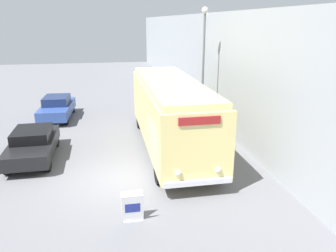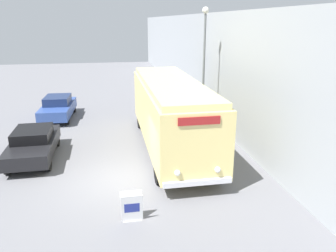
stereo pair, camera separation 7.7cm
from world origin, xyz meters
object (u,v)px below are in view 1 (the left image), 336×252
Objects in this scene: streetlamp at (204,54)px; parked_car_mid at (57,107)px; parked_car_near at (33,144)px; sign_board at (132,207)px; vintage_bus at (170,111)px.

streetlamp is 1.57× the size of parked_car_mid.
parked_car_mid is (-8.63, 3.94, -3.65)m from streetlamp.
parked_car_mid reaches higher than parked_car_near.
sign_board is 10.58m from streetlamp.
parked_car_near is at bearing -162.74° from streetlamp.
parked_car_mid is (0.22, 6.69, 0.01)m from parked_car_near.
streetlamp reaches higher than sign_board.
streetlamp is at bearing 60.82° from sign_board.
sign_board is (-2.42, -5.99, -1.46)m from vintage_bus.
parked_car_mid is (-3.84, 12.52, 0.27)m from sign_board.
vintage_bus is 4.29m from streetlamp.
streetlamp is at bearing 16.58° from parked_car_near.
streetlamp is 1.56× the size of parked_car_near.
sign_board is 0.22× the size of parked_car_near.
parked_car_mid is (-6.26, 6.53, -1.19)m from vintage_bus.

